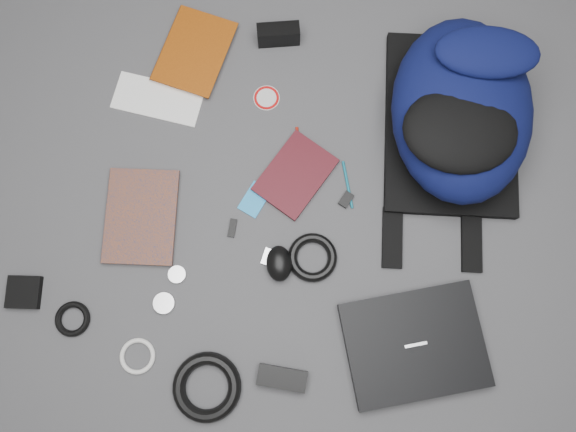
% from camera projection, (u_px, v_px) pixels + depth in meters
% --- Properties ---
extents(ground, '(4.00, 4.00, 0.00)m').
position_uv_depth(ground, '(288.00, 217.00, 1.46)').
color(ground, '#4F4F51').
rests_on(ground, ground).
extents(backpack, '(0.45, 0.59, 0.23)m').
position_uv_depth(backpack, '(461.00, 110.00, 1.40)').
color(backpack, black).
rests_on(backpack, ground).
extents(laptop, '(0.41, 0.37, 0.03)m').
position_uv_depth(laptop, '(414.00, 344.00, 1.38)').
color(laptop, black).
rests_on(laptop, ground).
extents(textbook_red, '(0.20, 0.25, 0.03)m').
position_uv_depth(textbook_red, '(165.00, 42.00, 1.54)').
color(textbook_red, '#823407').
rests_on(textbook_red, ground).
extents(comic_book, '(0.22, 0.28, 0.02)m').
position_uv_depth(comic_book, '(106.00, 215.00, 1.45)').
color(comic_book, '#BD520D').
rests_on(comic_book, ground).
extents(envelope, '(0.24, 0.12, 0.00)m').
position_uv_depth(envelope, '(158.00, 99.00, 1.52)').
color(envelope, white).
rests_on(envelope, ground).
extents(dvd_case, '(0.21, 0.24, 0.02)m').
position_uv_depth(dvd_case, '(295.00, 175.00, 1.47)').
color(dvd_case, '#390B10').
rests_on(dvd_case, ground).
extents(compact_camera, '(0.12, 0.07, 0.06)m').
position_uv_depth(compact_camera, '(278.00, 34.00, 1.52)').
color(compact_camera, black).
rests_on(compact_camera, ground).
extents(sticker_disc, '(0.07, 0.07, 0.00)m').
position_uv_depth(sticker_disc, '(267.00, 98.00, 1.52)').
color(sticker_disc, silver).
rests_on(sticker_disc, ground).
extents(pen_teal, '(0.05, 0.12, 0.01)m').
position_uv_depth(pen_teal, '(348.00, 185.00, 1.47)').
color(pen_teal, '#0D6278').
rests_on(pen_teal, ground).
extents(pen_red, '(0.04, 0.15, 0.01)m').
position_uv_depth(pen_red, '(298.00, 154.00, 1.49)').
color(pen_red, '#A11A0C').
rests_on(pen_red, ground).
extents(id_badge, '(0.08, 0.10, 0.00)m').
position_uv_depth(id_badge, '(255.00, 199.00, 1.47)').
color(id_badge, '#1C8CD7').
rests_on(id_badge, ground).
extents(usb_black, '(0.02, 0.05, 0.01)m').
position_uv_depth(usb_black, '(232.00, 228.00, 1.45)').
color(usb_black, black).
rests_on(usb_black, ground).
extents(usb_silver, '(0.02, 0.04, 0.01)m').
position_uv_depth(usb_silver, '(266.00, 256.00, 1.43)').
color(usb_silver, silver).
rests_on(usb_silver, ground).
extents(key_fob, '(0.04, 0.05, 0.01)m').
position_uv_depth(key_fob, '(346.00, 200.00, 1.46)').
color(key_fob, black).
rests_on(key_fob, ground).
extents(mouse, '(0.09, 0.11, 0.05)m').
position_uv_depth(mouse, '(279.00, 263.00, 1.41)').
color(mouse, black).
rests_on(mouse, ground).
extents(headphone_left, '(0.05, 0.05, 0.01)m').
position_uv_depth(headphone_left, '(177.00, 274.00, 1.42)').
color(headphone_left, silver).
rests_on(headphone_left, ground).
extents(headphone_right, '(0.05, 0.05, 0.01)m').
position_uv_depth(headphone_right, '(164.00, 303.00, 1.41)').
color(headphone_right, silver).
rests_on(headphone_right, ground).
extents(cable_coil, '(0.13, 0.13, 0.02)m').
position_uv_depth(cable_coil, '(312.00, 257.00, 1.43)').
color(cable_coil, black).
rests_on(cable_coil, ground).
extents(power_brick, '(0.12, 0.05, 0.03)m').
position_uv_depth(power_brick, '(282.00, 378.00, 1.37)').
color(power_brick, black).
rests_on(power_brick, ground).
extents(power_cord_coil, '(0.22, 0.22, 0.03)m').
position_uv_depth(power_cord_coil, '(207.00, 387.00, 1.36)').
color(power_cord_coil, black).
rests_on(power_cord_coil, ground).
extents(pouch, '(0.09, 0.09, 0.02)m').
position_uv_depth(pouch, '(24.00, 292.00, 1.41)').
color(pouch, black).
rests_on(pouch, ground).
extents(earbud_coil, '(0.11, 0.11, 0.02)m').
position_uv_depth(earbud_coil, '(73.00, 319.00, 1.40)').
color(earbud_coil, black).
rests_on(earbud_coil, ground).
extents(white_cable_coil, '(0.09, 0.09, 0.01)m').
position_uv_depth(white_cable_coil, '(137.00, 356.00, 1.38)').
color(white_cable_coil, white).
rests_on(white_cable_coil, ground).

